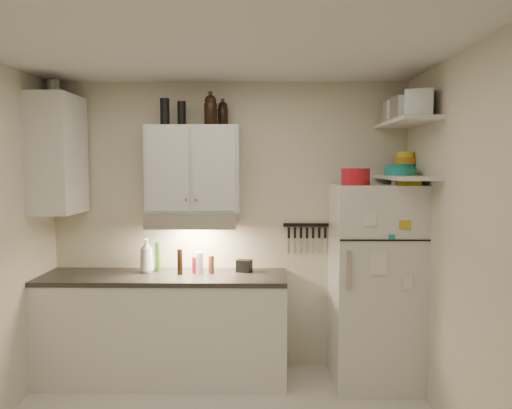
{
  "coord_description": "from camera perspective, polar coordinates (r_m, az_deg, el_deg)",
  "views": [
    {
      "loc": [
        0.3,
        -3.01,
        1.85
      ],
      "look_at": [
        0.25,
        0.9,
        1.55
      ],
      "focal_mm": 35.0,
      "sensor_mm": 36.0,
      "label": 1
    }
  ],
  "objects": [
    {
      "name": "growler_a",
      "position": [
        4.33,
        -5.21,
        10.74
      ],
      "size": [
        0.12,
        0.12,
        0.26
      ],
      "primitive_type": null,
      "rotation": [
        0.0,
        0.0,
        -0.04
      ],
      "color": "black",
      "rests_on": "upper_cabinet"
    },
    {
      "name": "bowl_teal",
      "position": [
        4.48,
        16.21,
        3.85
      ],
      "size": [
        0.24,
        0.24,
        0.09
      ],
      "primitive_type": "cylinder",
      "color": "teal",
      "rests_on": "shelf_lo"
    },
    {
      "name": "soap_bottle",
      "position": [
        4.48,
        -12.4,
        -5.47
      ],
      "size": [
        0.15,
        0.16,
        0.34
      ],
      "primitive_type": "imported",
      "rotation": [
        0.0,
        0.0,
        -0.19
      ],
      "color": "silver",
      "rests_on": "countertop"
    },
    {
      "name": "shelf_lo",
      "position": [
        4.2,
        16.65,
        2.97
      ],
      "size": [
        0.3,
        0.95,
        0.03
      ],
      "primitive_type": "cube",
      "color": "silver",
      "rests_on": "right_wall"
    },
    {
      "name": "bowl_yellow",
      "position": [
        4.49,
        16.74,
        5.47
      ],
      "size": [
        0.15,
        0.15,
        0.05
      ],
      "primitive_type": "cylinder",
      "color": "yellow",
      "rests_on": "bowl_orange"
    },
    {
      "name": "tin_a",
      "position": [
        4.17,
        16.64,
        10.49
      ],
      "size": [
        0.21,
        0.19,
        0.18
      ],
      "primitive_type": "cube",
      "rotation": [
        0.0,
        0.0,
        0.15
      ],
      "color": "#AAAAAD",
      "rests_on": "shelf_hi"
    },
    {
      "name": "clear_bottle",
      "position": [
        4.37,
        -6.47,
        -6.68
      ],
      "size": [
        0.08,
        0.08,
        0.19
      ],
      "primitive_type": "cylinder",
      "rotation": [
        0.0,
        0.0,
        0.37
      ],
      "color": "silver",
      "rests_on": "countertop"
    },
    {
      "name": "spice_jar",
      "position": [
        4.19,
        15.6,
        2.81
      ],
      "size": [
        0.06,
        0.06,
        0.09
      ],
      "primitive_type": "cylinder",
      "rotation": [
        0.0,
        0.0,
        -0.06
      ],
      "color": "silver",
      "rests_on": "fridge"
    },
    {
      "name": "ceiling",
      "position": [
        3.12,
        -5.08,
        18.45
      ],
      "size": [
        3.2,
        3.0,
        0.02
      ],
      "primitive_type": "cube",
      "color": "silver",
      "rests_on": "ground"
    },
    {
      "name": "range_hood",
      "position": [
        4.35,
        -7.2,
        -1.72
      ],
      "size": [
        0.76,
        0.46,
        0.12
      ],
      "primitive_type": "cube",
      "color": "silver",
      "rests_on": "back_wall"
    },
    {
      "name": "base_cabinet",
      "position": [
        4.52,
        -10.44,
        -13.85
      ],
      "size": [
        2.1,
        0.6,
        0.88
      ],
      "primitive_type": "cube",
      "color": "silver",
      "rests_on": "floor"
    },
    {
      "name": "side_cabinet",
      "position": [
        4.56,
        -21.73,
        5.33
      ],
      "size": [
        0.33,
        0.55,
        1.0
      ],
      "primitive_type": "cube",
      "color": "silver",
      "rests_on": "left_wall"
    },
    {
      "name": "upper_cabinet",
      "position": [
        4.39,
        -7.13,
        4.02
      ],
      "size": [
        0.8,
        0.33,
        0.75
      ],
      "primitive_type": "cube",
      "color": "silver",
      "rests_on": "back_wall"
    },
    {
      "name": "dutch_oven",
      "position": [
        4.1,
        11.3,
        3.14
      ],
      "size": [
        0.27,
        0.27,
        0.13
      ],
      "primitive_type": "cylinder",
      "rotation": [
        0.0,
        0.0,
        0.18
      ],
      "color": "#AC141D",
      "rests_on": "fridge"
    },
    {
      "name": "stock_pot",
      "position": [
        4.45,
        15.84,
        10.11
      ],
      "size": [
        0.3,
        0.3,
        0.18
      ],
      "primitive_type": "cylinder",
      "rotation": [
        0.0,
        0.0,
        -0.19
      ],
      "color": "silver",
      "rests_on": "shelf_hi"
    },
    {
      "name": "shelf_hi",
      "position": [
        4.21,
        16.78,
        8.96
      ],
      "size": [
        0.3,
        0.95,
        0.03
      ],
      "primitive_type": "cube",
      "color": "silver",
      "rests_on": "right_wall"
    },
    {
      "name": "pepper_mill",
      "position": [
        4.38,
        -5.14,
        -6.84
      ],
      "size": [
        0.06,
        0.06,
        0.16
      ],
      "primitive_type": "cylinder",
      "rotation": [
        0.0,
        0.0,
        0.19
      ],
      "color": "brown",
      "rests_on": "countertop"
    },
    {
      "name": "right_wall",
      "position": [
        3.33,
        23.98,
        -5.5
      ],
      "size": [
        0.02,
        3.0,
        2.6
      ],
      "primitive_type": "cube",
      "color": "beige",
      "rests_on": "ground"
    },
    {
      "name": "side_jar",
      "position": [
        4.74,
        -22.17,
        12.2
      ],
      "size": [
        0.14,
        0.14,
        0.14
      ],
      "primitive_type": "cylinder",
      "rotation": [
        0.0,
        0.0,
        -0.37
      ],
      "color": "silver",
      "rests_on": "side_cabinet"
    },
    {
      "name": "thermos_a",
      "position": [
        4.43,
        -8.49,
        10.24
      ],
      "size": [
        0.08,
        0.08,
        0.21
      ],
      "primitive_type": "cylinder",
      "rotation": [
        0.0,
        0.0,
        0.17
      ],
      "color": "black",
      "rests_on": "upper_cabinet"
    },
    {
      "name": "growler_b",
      "position": [
        4.46,
        -3.82,
        10.31
      ],
      "size": [
        0.12,
        0.12,
        0.22
      ],
      "primitive_type": null,
      "rotation": [
        0.0,
        0.0,
        0.32
      ],
      "color": "black",
      "rests_on": "upper_cabinet"
    },
    {
      "name": "caddy",
      "position": [
        4.43,
        -1.36,
        -7.03
      ],
      "size": [
        0.15,
        0.13,
        0.11
      ],
      "primitive_type": "cube",
      "rotation": [
        0.0,
        0.0,
        -0.33
      ],
      "color": "black",
      "rests_on": "countertop"
    },
    {
      "name": "bowl_orange",
      "position": [
        4.49,
        16.73,
        4.81
      ],
      "size": [
        0.19,
        0.19,
        0.06
      ],
      "primitive_type": "cylinder",
      "color": "orange",
      "rests_on": "bowl_teal"
    },
    {
      "name": "countertop",
      "position": [
        4.4,
        -10.52,
        -8.15
      ],
      "size": [
        2.1,
        0.62,
        0.04
      ],
      "primitive_type": "cube",
      "color": "#2D2A27",
      "rests_on": "base_cabinet"
    },
    {
      "name": "back_wall",
      "position": [
        4.57,
        -3.04,
        -2.54
      ],
      "size": [
        3.2,
        0.02,
        2.6
      ],
      "primitive_type": "cube",
      "color": "beige",
      "rests_on": "ground"
    },
    {
      "name": "fridge",
      "position": [
        4.39,
        13.36,
        -8.89
      ],
      "size": [
        0.7,
        0.68,
        1.7
      ],
      "primitive_type": "cube",
      "color": "silver",
      "rests_on": "floor"
    },
    {
      "name": "knife_strip",
      "position": [
        4.55,
        5.79,
        -2.34
      ],
      "size": [
        0.42,
        0.02,
        0.03
      ],
      "primitive_type": "cube",
      "color": "black",
      "rests_on": "back_wall"
    },
    {
      "name": "oil_bottle",
      "position": [
        4.51,
        -11.14,
        -5.93
      ],
      "size": [
        0.06,
        0.06,
        0.26
      ],
      "primitive_type": "cylinder",
      "rotation": [
        0.0,
        0.0,
        -0.4
      ],
      "color": "#346218",
      "rests_on": "countertop"
    },
    {
      "name": "tin_b",
      "position": [
        3.98,
        18.22,
        10.88
      ],
      "size": [
        0.26,
        0.26,
        0.2
      ],
      "primitive_type": "cube",
      "rotation": [
        0.0,
        0.0,
        -0.38
      ],
      "color": "#AAAAAD",
      "rests_on": "shelf_hi"
    },
    {
      "name": "thermos_b",
      "position": [
        4.41,
        -10.38,
        10.36
      ],
      "size": [
        0.08,
        0.08,
        0.23
      ],
      "primitive_type": "cylinder",
      "rotation": [
        0.0,
        0.0,
        -0.05
      ],
      "color": "black",
      "rests_on": "upper_cabinet"
    },
    {
      "name": "red_jar",
      "position": [
        4.42,
        -6.86,
        -6.85
      ],
      "size": [
        0.08,
        0.08,
        0.14
      ],
      "primitive_type": "cylinder",
      "rotation": [
        0.0,
        0.0,
        0.21
      ],
      "color": "#AC141D",
      "rests_on": "countertop"
    },
    {
      "name": "vinegar_bottle",
      "position": [
        4.36,
        -8.69,
        -6.49
      ],
      "size": [
        0.05,
        0.05,
        0.22
      ],
      "primitive_type": "cylinder",
      "rotation": [
        0.0,
        0.0,
        0.13
      ],
      "color": "black",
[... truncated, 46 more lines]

